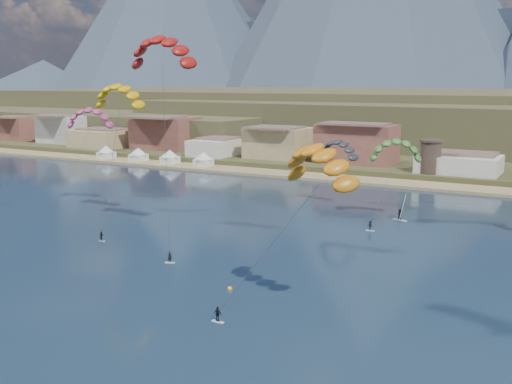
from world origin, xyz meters
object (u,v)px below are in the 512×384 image
watchtower (430,156)px  kitesurfer_orange (320,158)px  kitesurfer_yellow (119,93)px  kitesurfer_red (162,47)px  kitesurfer_green (396,147)px  buoy (230,289)px  windsurfer (401,212)px

watchtower → kitesurfer_orange: (10.43, -96.08, 10.84)m
kitesurfer_yellow → kitesurfer_red: bearing=-25.9°
kitesurfer_green → buoy: (-6.52, -47.00, -13.30)m
kitesurfer_yellow → kitesurfer_green: size_ratio=1.58×
watchtower → buoy: (-2.07, -94.01, -6.26)m
windsurfer → kitesurfer_orange: bearing=-84.7°
kitesurfer_yellow → kitesurfer_orange: 54.11m
kitesurfer_yellow → kitesurfer_orange: (48.14, -23.98, -5.89)m
kitesurfer_orange → kitesurfer_green: (-5.97, 49.07, -3.81)m
kitesurfer_green → kitesurfer_orange: bearing=-83.1°
kitesurfer_orange → buoy: size_ratio=33.60×
watchtower → kitesurfer_yellow: size_ratio=0.32×
windsurfer → kitesurfer_yellow: bearing=-149.7°
kitesurfer_red → windsurfer: (28.23, 32.89, -28.58)m
buoy → watchtower: bearing=88.7°
kitesurfer_yellow → kitesurfer_green: (42.17, 25.09, -9.69)m
kitesurfer_green → kitesurfer_red: bearing=-129.6°
watchtower → kitesurfer_orange: size_ratio=0.41×
watchtower → windsurfer: size_ratio=1.76×
kitesurfer_red → kitesurfer_green: size_ratio=1.97×
kitesurfer_red → kitesurfer_green: 45.40m
kitesurfer_red → kitesurfer_orange: kitesurfer_red is taller
watchtower → kitesurfer_yellow: bearing=-117.6°
kitesurfer_yellow → buoy: bearing=-31.6°
kitesurfer_green → buoy: kitesurfer_green is taller
kitesurfer_red → windsurfer: bearing=49.4°
watchtower → windsurfer: 47.26m
kitesurfer_orange → watchtower: bearing=96.2°
kitesurfer_red → kitesurfer_yellow: kitesurfer_red is taller
kitesurfer_red → kitesurfer_yellow: bearing=154.1°
kitesurfer_orange → kitesurfer_green: kitesurfer_orange is taller
kitesurfer_green → watchtower: bearing=95.4°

